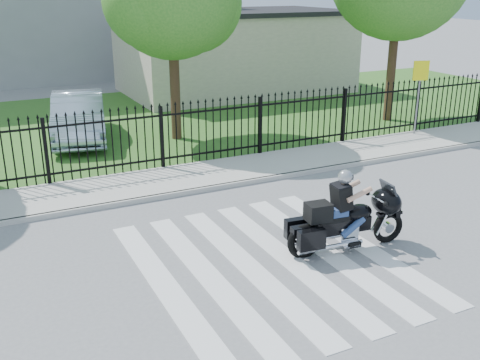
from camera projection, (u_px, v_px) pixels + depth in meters
name	position (u px, v px, depth m)	size (l,w,h in m)	color
ground	(269.00, 263.00, 10.35)	(120.00, 120.00, 0.00)	slate
crosswalk	(269.00, 263.00, 10.35)	(5.00, 5.50, 0.01)	silver
sidewalk	(176.00, 180.00, 14.56)	(40.00, 2.00, 0.12)	#ADAAA3
curb	(190.00, 192.00, 13.72)	(40.00, 0.12, 0.12)	#ADAAA3
grass_strip	(110.00, 124.00, 20.50)	(40.00, 12.00, 0.02)	#2E6021
iron_fence	(162.00, 139.00, 15.13)	(26.00, 0.04, 1.80)	black
building_low	(235.00, 54.00, 26.22)	(10.00, 6.00, 3.50)	beige
building_low_roof	(234.00, 12.00, 25.60)	(10.20, 6.20, 0.20)	black
motorcycle_rider	(345.00, 217.00, 10.67)	(2.52, 0.94, 1.67)	black
parked_car	(79.00, 117.00, 18.18)	(1.60, 4.60, 1.52)	#9FB2C8
traffic_sign	(420.00, 82.00, 18.18)	(0.51, 0.21, 2.41)	gray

